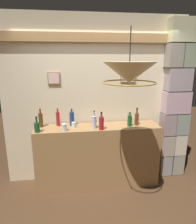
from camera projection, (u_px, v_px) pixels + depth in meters
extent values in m
plane|color=#4C331E|center=(105.00, 218.00, 2.73)|extent=(12.00, 12.00, 0.00)
cube|color=beige|center=(95.00, 101.00, 3.44)|extent=(3.02, 0.08, 2.76)
cube|color=#9E7547|center=(96.00, 38.00, 3.13)|extent=(3.02, 0.10, 0.14)
cube|color=#9E7547|center=(54.00, 78.00, 3.21)|extent=(0.19, 0.03, 0.19)
cube|color=beige|center=(54.00, 78.00, 3.19)|extent=(0.16, 0.01, 0.16)
cube|color=#9E7547|center=(128.00, 77.00, 3.36)|extent=(0.26, 0.03, 0.17)
cube|color=beige|center=(128.00, 77.00, 3.35)|extent=(0.23, 0.01, 0.14)
cube|color=gray|center=(163.00, 163.00, 3.79)|extent=(0.21, 0.28, 0.37)
cube|color=gray|center=(175.00, 162.00, 3.82)|extent=(0.21, 0.28, 0.37)
cube|color=#AB9C8C|center=(165.00, 144.00, 3.69)|extent=(0.24, 0.28, 0.37)
cube|color=beige|center=(177.00, 143.00, 3.72)|extent=(0.22, 0.28, 0.37)
cube|color=gray|center=(167.00, 123.00, 3.59)|extent=(0.22, 0.28, 0.37)
cube|color=gray|center=(179.00, 123.00, 3.62)|extent=(0.23, 0.28, 0.37)
cube|color=#C5A2AF|center=(175.00, 102.00, 3.51)|extent=(0.44, 0.28, 0.37)
cube|color=#A09399|center=(177.00, 79.00, 3.41)|extent=(0.40, 0.28, 0.37)
cube|color=gray|center=(173.00, 56.00, 3.30)|extent=(0.23, 0.28, 0.37)
cube|color=gray|center=(187.00, 56.00, 3.33)|extent=(0.21, 0.28, 0.37)
cube|color=beige|center=(182.00, 30.00, 3.22)|extent=(0.45, 0.28, 0.37)
cube|color=#9E7547|center=(98.00, 156.00, 3.37)|extent=(1.99, 0.44, 1.03)
cylinder|color=#175325|center=(130.00, 121.00, 3.24)|extent=(0.07, 0.07, 0.18)
cylinder|color=#175325|center=(130.00, 114.00, 3.21)|extent=(0.03, 0.03, 0.05)
cylinder|color=#B7932D|center=(130.00, 112.00, 3.20)|extent=(0.03, 0.03, 0.01)
cylinder|color=silver|center=(94.00, 122.00, 3.13)|extent=(0.07, 0.07, 0.20)
cylinder|color=silver|center=(94.00, 114.00, 3.10)|extent=(0.02, 0.02, 0.07)
cylinder|color=black|center=(94.00, 111.00, 3.09)|extent=(0.03, 0.03, 0.01)
cylinder|color=maroon|center=(58.00, 119.00, 3.25)|extent=(0.06, 0.06, 0.23)
cylinder|color=maroon|center=(57.00, 110.00, 3.21)|extent=(0.02, 0.02, 0.06)
cylinder|color=#B7932D|center=(57.00, 108.00, 3.20)|extent=(0.03, 0.03, 0.01)
cylinder|color=navy|center=(72.00, 119.00, 3.26)|extent=(0.07, 0.07, 0.22)
cylinder|color=navy|center=(72.00, 110.00, 3.23)|extent=(0.03, 0.03, 0.06)
cylinder|color=#B7932D|center=(72.00, 108.00, 3.22)|extent=(0.03, 0.03, 0.01)
cylinder|color=#583316|center=(41.00, 120.00, 3.19)|extent=(0.07, 0.07, 0.22)
cylinder|color=#583316|center=(40.00, 111.00, 3.15)|extent=(0.02, 0.02, 0.06)
cylinder|color=maroon|center=(40.00, 109.00, 3.14)|extent=(0.03, 0.03, 0.01)
cylinder|color=#194E25|center=(37.00, 127.00, 2.96)|extent=(0.08, 0.08, 0.15)
cylinder|color=#194E25|center=(36.00, 120.00, 2.94)|extent=(0.03, 0.03, 0.08)
cylinder|color=black|center=(36.00, 117.00, 2.93)|extent=(0.03, 0.03, 0.01)
cylinder|color=brown|center=(137.00, 119.00, 3.29)|extent=(0.07, 0.07, 0.19)
cylinder|color=brown|center=(137.00, 111.00, 3.25)|extent=(0.03, 0.03, 0.08)
cylinder|color=black|center=(137.00, 108.00, 3.24)|extent=(0.03, 0.03, 0.01)
cylinder|color=#A71D22|center=(101.00, 123.00, 3.07)|extent=(0.07, 0.07, 0.20)
cylinder|color=#A71D22|center=(101.00, 115.00, 3.04)|extent=(0.03, 0.03, 0.06)
cylinder|color=black|center=(101.00, 112.00, 3.03)|extent=(0.03, 0.03, 0.01)
cylinder|color=silver|center=(130.00, 120.00, 3.44)|extent=(0.08, 0.08, 0.09)
cylinder|color=silver|center=(64.00, 127.00, 3.03)|extent=(0.08, 0.08, 0.11)
cylinder|color=silver|center=(74.00, 125.00, 3.19)|extent=(0.06, 0.06, 0.08)
cone|color=beige|center=(129.00, 72.00, 2.29)|extent=(0.61, 0.61, 0.24)
cylinder|color=black|center=(130.00, 44.00, 2.21)|extent=(0.01, 0.01, 0.37)
torus|color=#AD8433|center=(129.00, 82.00, 2.31)|extent=(0.61, 0.61, 0.02)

